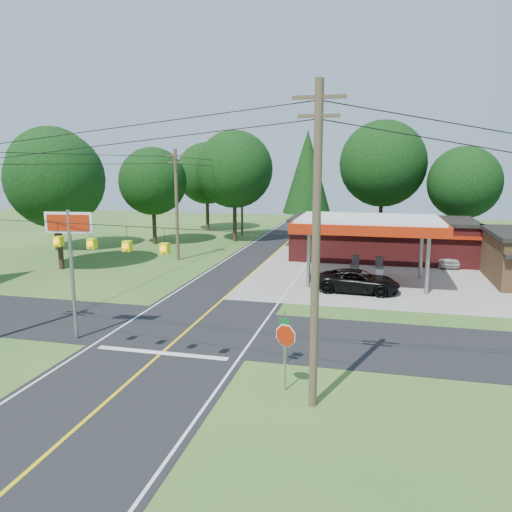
% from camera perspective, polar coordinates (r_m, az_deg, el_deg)
% --- Properties ---
extents(ground, '(120.00, 120.00, 0.00)m').
position_cam_1_polar(ground, '(27.27, -7.63, -8.26)').
color(ground, '#315E21').
rests_on(ground, ground).
extents(main_highway, '(8.00, 120.00, 0.02)m').
position_cam_1_polar(main_highway, '(27.26, -7.63, -8.24)').
color(main_highway, black).
rests_on(main_highway, ground).
extents(cross_road, '(70.00, 7.00, 0.02)m').
position_cam_1_polar(cross_road, '(27.26, -7.63, -8.23)').
color(cross_road, black).
rests_on(cross_road, ground).
extents(lane_center_yellow, '(0.15, 110.00, 0.00)m').
position_cam_1_polar(lane_center_yellow, '(27.26, -7.63, -8.21)').
color(lane_center_yellow, yellow).
rests_on(lane_center_yellow, main_highway).
extents(gas_canopy, '(10.60, 7.40, 4.88)m').
position_cam_1_polar(gas_canopy, '(37.30, 12.74, 3.40)').
color(gas_canopy, gray).
rests_on(gas_canopy, ground).
extents(convenience_store, '(16.40, 7.55, 3.80)m').
position_cam_1_polar(convenience_store, '(47.50, 14.04, 1.99)').
color(convenience_store, maroon).
rests_on(convenience_store, ground).
extents(utility_pole_near_right, '(1.80, 0.30, 11.50)m').
position_cam_1_polar(utility_pole_near_right, '(17.36, 6.86, 1.19)').
color(utility_pole_near_right, '#473828').
rests_on(utility_pole_near_right, ground).
extents(utility_pole_far_left, '(1.80, 0.30, 10.00)m').
position_cam_1_polar(utility_pole_far_left, '(45.64, -9.06, 5.99)').
color(utility_pole_far_left, '#473828').
rests_on(utility_pole_far_left, ground).
extents(utility_pole_north, '(0.30, 0.30, 9.50)m').
position_cam_1_polar(utility_pole_north, '(61.27, -1.62, 6.84)').
color(utility_pole_north, '#473828').
rests_on(utility_pole_north, ground).
extents(overhead_beacons, '(17.04, 2.04, 1.03)m').
position_cam_1_polar(overhead_beacons, '(20.99, -16.51, 3.16)').
color(overhead_beacons, black).
rests_on(overhead_beacons, ground).
extents(treeline_backdrop, '(70.27, 51.59, 13.30)m').
position_cam_1_polar(treeline_backdrop, '(48.82, 3.37, 9.08)').
color(treeline_backdrop, '#332316').
rests_on(treeline_backdrop, ground).
extents(suv_car, '(5.87, 5.87, 1.54)m').
position_cam_1_polar(suv_car, '(34.96, 11.60, -2.85)').
color(suv_car, black).
rests_on(suv_car, ground).
extents(sedan_car, '(4.76, 4.76, 1.47)m').
position_cam_1_polar(sedan_car, '(46.12, 20.77, -0.13)').
color(sedan_car, silver).
rests_on(sedan_car, ground).
extents(big_stop_sign, '(2.42, 0.39, 6.54)m').
position_cam_1_polar(big_stop_sign, '(25.99, -20.48, 1.19)').
color(big_stop_sign, gray).
rests_on(big_stop_sign, ground).
extents(octagonal_stop_sign, '(0.87, 0.39, 2.71)m').
position_cam_1_polar(octagonal_stop_sign, '(19.48, 3.39, -9.65)').
color(octagonal_stop_sign, gray).
rests_on(octagonal_stop_sign, ground).
extents(route_sign_post, '(0.49, 0.17, 2.45)m').
position_cam_1_polar(route_sign_post, '(22.06, 3.24, -8.74)').
color(route_sign_post, gray).
rests_on(route_sign_post, ground).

